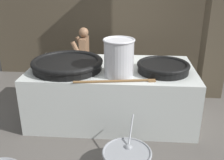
% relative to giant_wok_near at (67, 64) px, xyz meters
% --- Properties ---
extents(ground_plane, '(60.00, 60.00, 0.00)m').
position_rel_giant_wok_near_xyz_m(ground_plane, '(0.80, 0.17, -1.14)').
color(ground_plane, '#56514C').
extents(hearth_platform, '(3.05, 1.65, 1.04)m').
position_rel_giant_wok_near_xyz_m(hearth_platform, '(0.80, 0.17, -0.62)').
color(hearth_platform, silver).
rests_on(hearth_platform, ground_plane).
extents(giant_wok_near, '(1.30, 1.30, 0.19)m').
position_rel_giant_wok_near_xyz_m(giant_wok_near, '(0.00, 0.00, 0.00)').
color(giant_wok_near, black).
rests_on(giant_wok_near, hearth_platform).
extents(giant_wok_far, '(0.93, 0.93, 0.17)m').
position_rel_giant_wok_near_xyz_m(giant_wok_far, '(1.73, -0.01, -0.01)').
color(giant_wok_far, black).
rests_on(giant_wok_far, hearth_platform).
extents(stock_pot, '(0.54, 0.54, 0.64)m').
position_rel_giant_wok_near_xyz_m(stock_pot, '(0.95, -0.25, 0.23)').
color(stock_pot, '#B7B7BC').
rests_on(stock_pot, hearth_platform).
extents(stirring_paddle, '(1.33, 0.27, 0.04)m').
position_rel_giant_wok_near_xyz_m(stirring_paddle, '(0.96, -0.55, -0.08)').
color(stirring_paddle, brown).
rests_on(stirring_paddle, hearth_platform).
extents(cook, '(0.36, 0.56, 1.56)m').
position_rel_giant_wok_near_xyz_m(cook, '(0.08, 1.26, -0.29)').
color(cook, brown).
rests_on(cook, ground_plane).
extents(prep_bowl_vegetables, '(0.72, 0.93, 0.61)m').
position_rel_giant_wok_near_xyz_m(prep_bowl_vegetables, '(1.13, -1.38, -0.96)').
color(prep_bowl_vegetables, gray).
rests_on(prep_bowl_vegetables, ground_plane).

